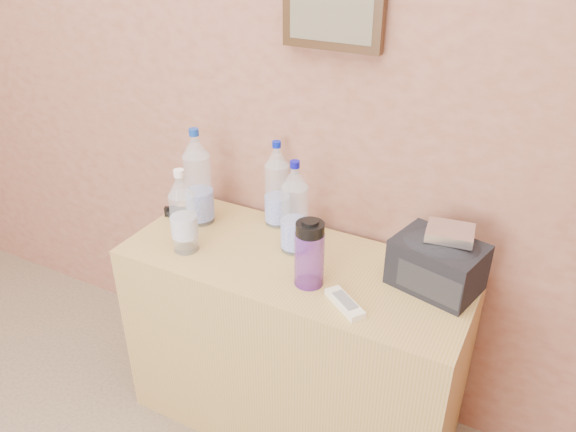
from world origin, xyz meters
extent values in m
plane|color=#A57460|center=(0.00, 2.00, 1.35)|extent=(4.00, 0.00, 4.00)
cube|color=#AA7B4D|center=(0.26, 1.75, 0.34)|extent=(1.09, 0.45, 0.68)
cylinder|color=#ADC7E0|center=(-0.15, 1.82, 0.83)|extent=(0.09, 0.09, 0.29)
cylinder|color=#0F3695|center=(-0.15, 1.82, 1.00)|extent=(0.03, 0.03, 0.02)
cylinder|color=silver|center=(0.09, 1.93, 0.81)|extent=(0.08, 0.08, 0.26)
cylinder|color=#0619A9|center=(0.09, 1.93, 0.97)|extent=(0.03, 0.03, 0.02)
cylinder|color=white|center=(0.22, 1.81, 0.81)|extent=(0.08, 0.08, 0.27)
cylinder|color=#0C0B9F|center=(0.22, 1.81, 0.97)|extent=(0.03, 0.03, 0.02)
cylinder|color=#BDE3F4|center=(-0.08, 1.65, 0.80)|extent=(0.08, 0.08, 0.24)
cylinder|color=white|center=(-0.08, 1.65, 0.95)|extent=(0.03, 0.03, 0.02)
cylinder|color=#68299C|center=(0.34, 1.67, 0.76)|extent=(0.09, 0.09, 0.17)
cylinder|color=black|center=(0.34, 1.67, 0.87)|extent=(0.08, 0.08, 0.04)
cube|color=silver|center=(0.48, 1.62, 0.69)|extent=(0.14, 0.12, 0.02)
cube|color=white|center=(0.69, 1.84, 0.85)|extent=(0.14, 0.12, 0.03)
camera|label=1|loc=(0.91, 0.47, 1.65)|focal=35.00mm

